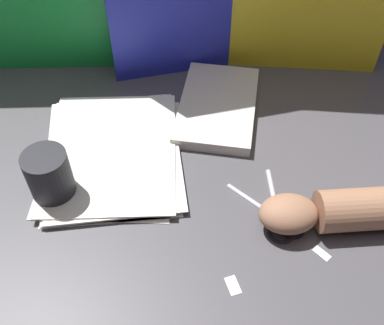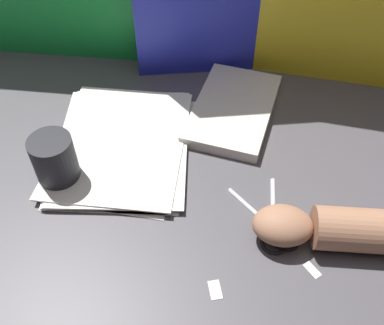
{
  "view_description": "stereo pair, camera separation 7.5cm",
  "coord_description": "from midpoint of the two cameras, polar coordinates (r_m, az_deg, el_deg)",
  "views": [
    {
      "loc": [
        -0.0,
        -0.49,
        0.62
      ],
      "look_at": [
        0.03,
        0.01,
        0.06
      ],
      "focal_mm": 42.0,
      "sensor_mm": 36.0,
      "label": 1
    },
    {
      "loc": [
        0.07,
        -0.49,
        0.62
      ],
      "look_at": [
        0.03,
        0.01,
        0.06
      ],
      "focal_mm": 42.0,
      "sensor_mm": 36.0,
      "label": 2
    }
  ],
  "objects": [
    {
      "name": "hand_forearm",
      "position": [
        0.76,
        24.14,
        -8.07
      ],
      "size": [
        0.34,
        0.07,
        0.07
      ],
      "color": "#A87556",
      "rests_on": "ground_plane"
    },
    {
      "name": "mug",
      "position": [
        0.79,
        -14.42,
        -0.02
      ],
      "size": [
        0.07,
        0.07,
        0.1
      ],
      "color": "#232328",
      "rests_on": "ground_plane"
    },
    {
      "name": "paper_scrap_near",
      "position": [
        0.74,
        17.96,
        -13.03
      ],
      "size": [
        0.03,
        0.03,
        0.0
      ],
      "color": "white",
      "rests_on": "ground_plane"
    },
    {
      "name": "paper_stack",
      "position": [
        0.86,
        -6.47,
        2.15
      ],
      "size": [
        0.27,
        0.33,
        0.02
      ],
      "color": "white",
      "rests_on": "ground_plane"
    },
    {
      "name": "scissors",
      "position": [
        0.76,
        13.09,
        -8.06
      ],
      "size": [
        0.13,
        0.16,
        0.01
      ],
      "color": "silver",
      "rests_on": "ground_plane"
    },
    {
      "name": "paper_scrap_mid",
      "position": [
        0.69,
        6.2,
        -15.97
      ],
      "size": [
        0.02,
        0.03,
        0.0
      ],
      "color": "white",
      "rests_on": "ground_plane"
    },
    {
      "name": "ground_plane",
      "position": [
        0.79,
        0.36,
        -3.65
      ],
      "size": [
        6.0,
        6.0,
        0.0
      ],
      "primitive_type": "plane",
      "color": "#4C494F"
    },
    {
      "name": "book_closed",
      "position": [
        0.93,
        7.6,
        6.63
      ],
      "size": [
        0.2,
        0.28,
        0.02
      ],
      "color": "silver",
      "rests_on": "ground_plane"
    }
  ]
}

